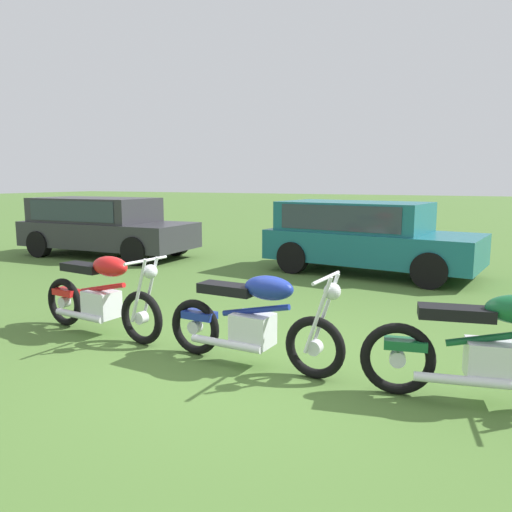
# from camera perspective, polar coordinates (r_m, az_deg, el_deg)

# --- Properties ---
(ground_plane) EXTENTS (120.00, 120.00, 0.00)m
(ground_plane) POSITION_cam_1_polar(r_m,az_deg,el_deg) (5.28, -1.03, -12.02)
(ground_plane) COLOR #476B2D
(motorcycle_red) EXTENTS (2.00, 0.64, 1.02)m
(motorcycle_red) POSITION_cam_1_polar(r_m,az_deg,el_deg) (6.32, -17.23, -4.29)
(motorcycle_red) COLOR black
(motorcycle_red) RESTS_ON ground
(motorcycle_blue) EXTENTS (1.99, 0.64, 1.02)m
(motorcycle_blue) POSITION_cam_1_polar(r_m,az_deg,el_deg) (5.04, -0.34, -7.28)
(motorcycle_blue) COLOR black
(motorcycle_blue) RESTS_ON ground
(motorcycle_green) EXTENTS (2.08, 0.80, 1.02)m
(motorcycle_green) POSITION_cam_1_polar(r_m,az_deg,el_deg) (4.65, 25.37, -9.50)
(motorcycle_green) COLOR black
(motorcycle_green) RESTS_ON ground
(car_charcoal) EXTENTS (4.32, 1.93, 1.43)m
(car_charcoal) POSITION_cam_1_polar(r_m,az_deg,el_deg) (12.92, -17.20, 3.70)
(car_charcoal) COLOR #2D2D33
(car_charcoal) RESTS_ON ground
(car_teal) EXTENTS (4.28, 2.26, 1.43)m
(car_teal) POSITION_cam_1_polar(r_m,az_deg,el_deg) (10.29, 12.09, 2.72)
(car_teal) COLOR #19606B
(car_teal) RESTS_ON ground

